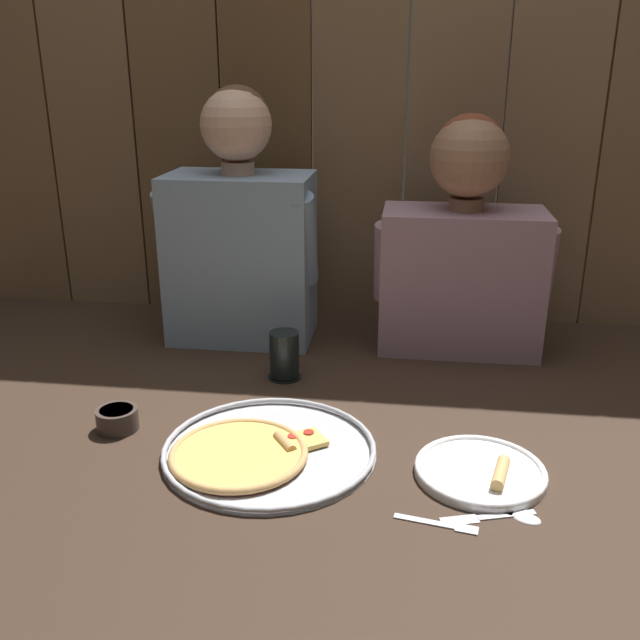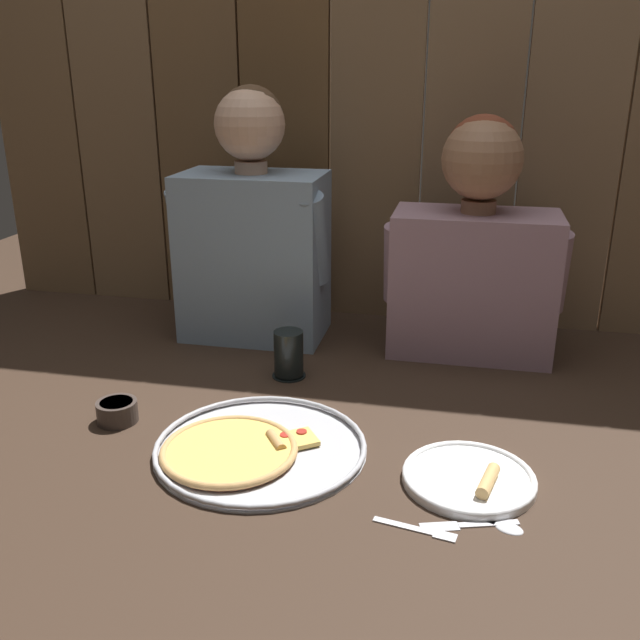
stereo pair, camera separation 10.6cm
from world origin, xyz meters
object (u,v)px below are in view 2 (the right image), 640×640
at_px(dinner_plate, 469,478).
at_px(diner_right, 475,249).
at_px(pizza_tray, 250,448).
at_px(dipping_bowl, 117,410).
at_px(diner_left, 253,230).
at_px(drinking_glass, 289,354).

relative_size(dinner_plate, diner_right, 0.40).
height_order(pizza_tray, diner_right, diner_right).
bearing_deg(pizza_tray, dinner_plate, -2.14).
relative_size(pizza_tray, dipping_bowl, 4.85).
relative_size(dipping_bowl, diner_right, 0.14).
distance_m(dinner_plate, dipping_bowl, 0.69).
distance_m(pizza_tray, dipping_bowl, 0.30).
bearing_deg(dipping_bowl, pizza_tray, -11.23).
xyz_separation_m(dinner_plate, dipping_bowl, (-0.69, 0.07, 0.01)).
relative_size(pizza_tray, diner_right, 0.69).
bearing_deg(dipping_bowl, dinner_plate, -6.06).
relative_size(diner_left, diner_right, 1.11).
relative_size(drinking_glass, diner_right, 0.19).
distance_m(diner_left, diner_right, 0.55).
bearing_deg(diner_right, dinner_plate, -88.77).
bearing_deg(dinner_plate, dipping_bowl, 173.94).
bearing_deg(drinking_glass, dinner_plate, -40.83).
xyz_separation_m(pizza_tray, diner_left, (-0.17, 0.58, 0.27)).
distance_m(dinner_plate, diner_right, 0.64).
xyz_separation_m(pizza_tray, dipping_bowl, (-0.29, 0.06, 0.01)).
distance_m(pizza_tray, diner_right, 0.74).
relative_size(pizza_tray, diner_left, 0.62).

